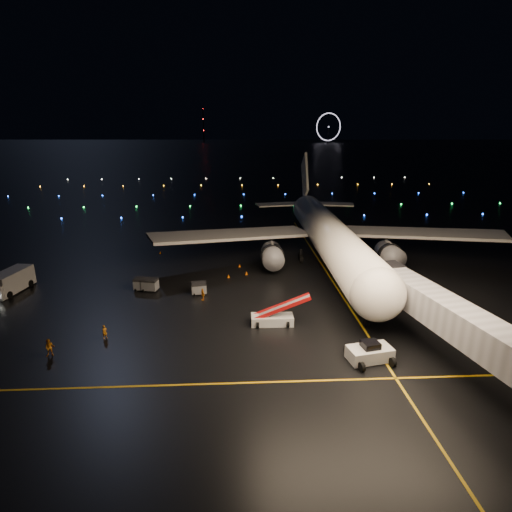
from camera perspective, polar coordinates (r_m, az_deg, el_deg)
The scene contains 20 objects.
ground at distance 341.39m, azimuth -2.60°, elevation 13.84°, with size 2000.00×2000.00×0.00m, color black.
lane_centre at distance 61.45m, azimuth 10.82°, elevation -3.43°, with size 0.25×80.00×0.02m, color gold.
lane_cross at distance 37.63m, azimuth -6.71°, elevation -17.70°, with size 60.00×0.25×0.02m, color gold.
airliner at distance 69.63m, azimuth 9.87°, elevation 6.34°, with size 59.81×56.82×16.95m, color white, non-canonical shape.
pushback_tug at distance 41.62m, azimuth 15.94°, elevation -12.94°, with size 4.27×2.24×2.03m, color silver.
belt_loader at distance 46.64m, azimuth 2.35°, elevation -7.77°, with size 7.15×1.95×3.47m, color silver, non-canonical shape.
service_truck at distance 65.54m, azimuth -31.52°, elevation -3.07°, with size 2.60×8.23×3.03m, color silver.
crew_a at distance 46.97m, azimuth -20.80°, elevation -10.10°, with size 0.57×0.37×1.55m, color orange.
crew_b at distance 45.74m, azimuth -27.38°, elevation -11.55°, with size 0.91×0.71×1.87m, color orange.
crew_c at distance 53.74m, azimuth -7.63°, elevation -5.44°, with size 0.97×0.40×1.66m, color orange.
safety_cone_0 at distance 62.65m, azimuth -1.37°, elevation -2.45°, with size 0.47×0.47×0.54m, color #E85B02.
safety_cone_1 at distance 66.27m, azimuth -2.36°, elevation -1.36°, with size 0.42×0.42×0.47m, color #E85B02.
safety_cone_2 at distance 61.52m, azimuth -3.96°, elevation -2.88°, with size 0.46×0.46×0.52m, color #E85B02.
safety_cone_3 at distance 75.40m, azimuth -13.52°, elevation 0.50°, with size 0.40×0.40×0.46m, color #E85B02.
ferris_wheel at distance 780.00m, azimuth 10.32°, elevation 17.54°, with size 50.00×4.00×52.00m, color black, non-canonical shape.
radio_mast at distance 782.89m, azimuth -7.52°, elevation 18.10°, with size 1.80×1.80×64.00m, color black.
taxiway_lights at distance 148.28m, azimuth -2.01°, elevation 9.16°, with size 164.00×92.00×0.36m, color black, non-canonical shape.
baggage_cart_0 at distance 55.73m, azimuth -8.17°, elevation -4.59°, with size 1.99×1.39×1.69m, color gray.
baggage_cart_1 at distance 58.24m, azimuth -14.90°, elevation -3.99°, with size 2.09×1.46×1.78m, color gray.
baggage_cart_2 at distance 58.81m, azimuth -15.98°, elevation -3.88°, with size 2.06×1.44×1.75m, color gray.
Camera 1 is at (-2.38, -40.70, 21.62)m, focal length 28.00 mm.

